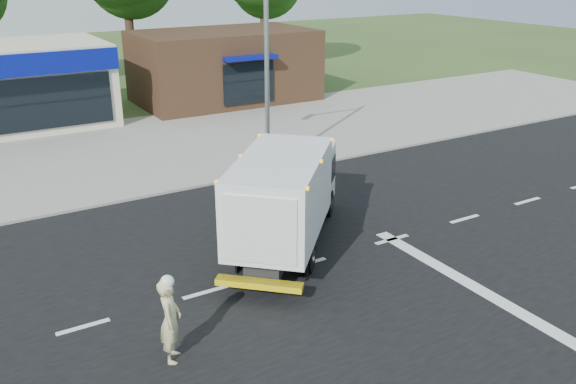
% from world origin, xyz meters
% --- Properties ---
extents(ground, '(120.00, 120.00, 0.00)m').
position_xyz_m(ground, '(0.00, 0.00, 0.00)').
color(ground, '#385123').
rests_on(ground, ground).
extents(road_asphalt, '(60.00, 14.00, 0.02)m').
position_xyz_m(road_asphalt, '(0.00, 0.00, 0.00)').
color(road_asphalt, black).
rests_on(road_asphalt, ground).
extents(sidewalk, '(60.00, 2.40, 0.12)m').
position_xyz_m(sidewalk, '(0.00, 8.20, 0.06)').
color(sidewalk, gray).
rests_on(sidewalk, ground).
extents(parking_apron, '(60.00, 9.00, 0.02)m').
position_xyz_m(parking_apron, '(0.00, 14.00, 0.01)').
color(parking_apron, gray).
rests_on(parking_apron, ground).
extents(lane_markings, '(55.20, 7.00, 0.01)m').
position_xyz_m(lane_markings, '(1.35, -1.35, 0.02)').
color(lane_markings, silver).
rests_on(lane_markings, road_asphalt).
extents(ems_box_truck, '(5.98, 6.26, 2.94)m').
position_xyz_m(ems_box_truck, '(0.09, 1.25, 1.69)').
color(ems_box_truck, black).
rests_on(ems_box_truck, ground).
extents(emergency_worker, '(0.70, 0.80, 1.97)m').
position_xyz_m(emergency_worker, '(-4.66, -2.14, 0.96)').
color(emergency_worker, '#C9BD86').
rests_on(emergency_worker, ground).
extents(brown_storefront, '(10.00, 6.70, 4.00)m').
position_xyz_m(brown_storefront, '(7.00, 19.98, 2.00)').
color(brown_storefront, '#382316').
rests_on(brown_storefront, ground).
extents(traffic_signal_pole, '(3.51, 0.25, 8.00)m').
position_xyz_m(traffic_signal_pole, '(2.35, 7.60, 4.92)').
color(traffic_signal_pole, gray).
rests_on(traffic_signal_pole, ground).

